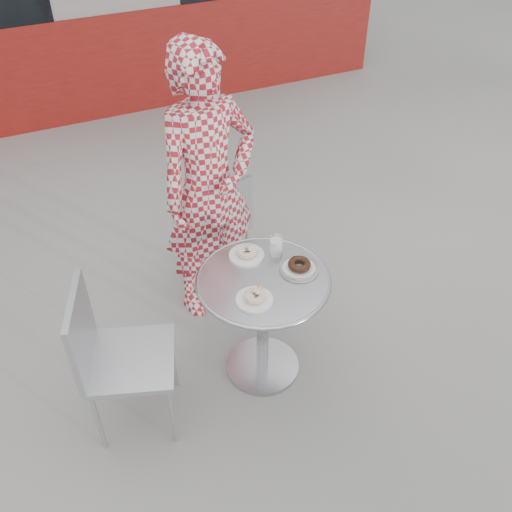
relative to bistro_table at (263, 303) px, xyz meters
name	(u,v)px	position (x,y,z in m)	size (l,w,h in m)	color
ground	(262,364)	(0.01, 0.02, -0.54)	(60.00, 60.00, 0.00)	#A8A5A0
bistro_table	(263,303)	(0.00, 0.00, 0.00)	(0.71, 0.71, 0.71)	silver
chair_far	(214,244)	(0.06, 0.92, -0.29)	(0.46, 0.46, 0.81)	#ADAFB5
chair_left	(134,383)	(-0.75, -0.02, -0.26)	(0.55, 0.55, 0.90)	#ADAFB5
seated_person	(209,189)	(-0.03, 0.68, 0.33)	(0.63, 0.41, 1.73)	maroon
plate_far	(247,253)	(-0.01, 0.20, 0.19)	(0.19, 0.19, 0.05)	white
plate_near	(255,297)	(-0.11, -0.12, 0.19)	(0.19, 0.19, 0.05)	white
plate_checker	(299,267)	(0.20, -0.01, 0.19)	(0.21, 0.21, 0.05)	white
milk_cup	(276,247)	(0.14, 0.15, 0.23)	(0.07, 0.07, 0.12)	white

